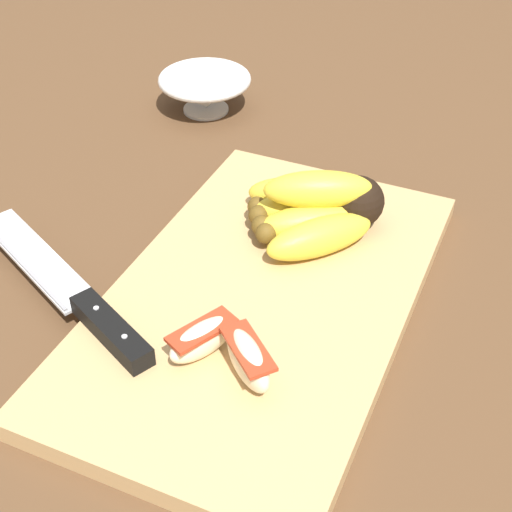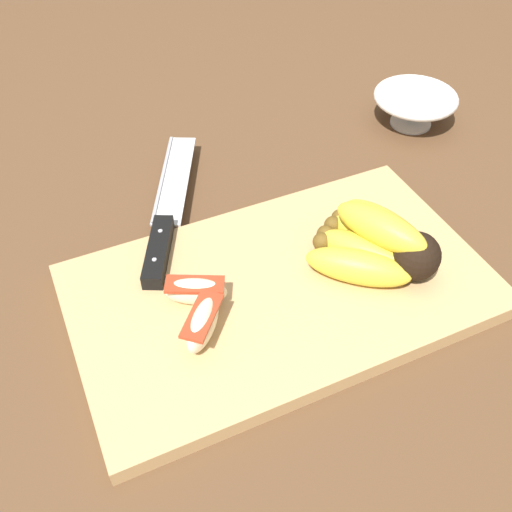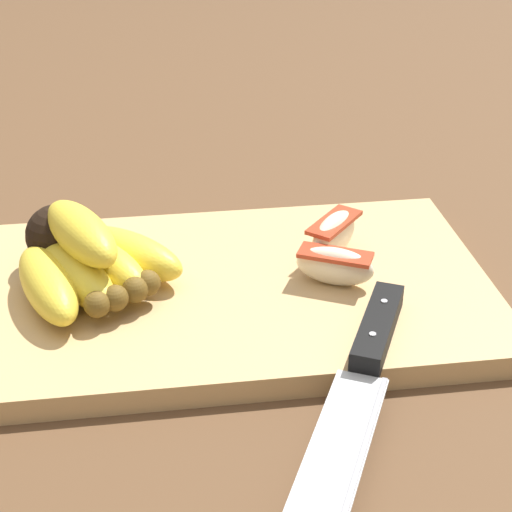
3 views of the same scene
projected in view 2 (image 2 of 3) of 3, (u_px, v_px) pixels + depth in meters
ground_plane at (267, 290)px, 0.64m from camera, size 6.00×6.00×0.00m
cutting_board at (281, 290)px, 0.63m from camera, size 0.44×0.26×0.02m
banana_bunch at (378, 244)px, 0.63m from camera, size 0.15×0.15×0.07m
chefs_knife at (164, 223)px, 0.68m from camera, size 0.15×0.26×0.02m
apple_wedge_near at (203, 323)px, 0.56m from camera, size 0.06×0.06×0.04m
apple_wedge_middle at (194, 288)px, 0.59m from camera, size 0.07×0.05×0.03m
ceramic_bowl at (414, 106)px, 0.85m from camera, size 0.12×0.12×0.05m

